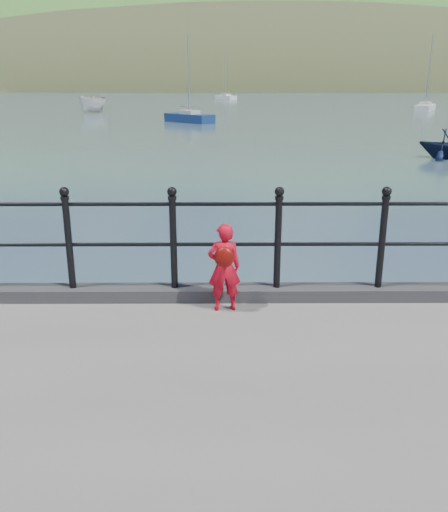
{
  "coord_description": "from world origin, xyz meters",
  "views": [
    {
      "loc": [
        -0.06,
        -6.11,
        3.48
      ],
      "look_at": [
        -0.02,
        -0.2,
        1.55
      ],
      "focal_mm": 38.0,
      "sensor_mm": 36.0,
      "label": 1
    }
  ],
  "objects_px": {
    "railing": "(226,232)",
    "child": "(224,267)",
    "launch_navy": "(447,144)",
    "sailboat_deep": "(226,97)",
    "sailboat_far": "(425,108)",
    "sailboat_port": "(189,118)",
    "launch_white": "(93,104)"
  },
  "relations": [
    {
      "from": "sailboat_port",
      "to": "launch_white",
      "type": "bearing_deg",
      "value": 173.98
    },
    {
      "from": "launch_white",
      "to": "sailboat_port",
      "type": "relative_size",
      "value": 0.66
    },
    {
      "from": "child",
      "to": "launch_white",
      "type": "xyz_separation_m",
      "value": [
        -14.13,
        56.35,
        -0.59
      ]
    },
    {
      "from": "launch_navy",
      "to": "sailboat_deep",
      "type": "xyz_separation_m",
      "value": [
        -9.42,
        79.43,
        -0.34
      ]
    },
    {
      "from": "railing",
      "to": "sailboat_far",
      "type": "bearing_deg",
      "value": 68.11
    },
    {
      "from": "child",
      "to": "launch_white",
      "type": "height_order",
      "value": "child"
    },
    {
      "from": "child",
      "to": "sailboat_port",
      "type": "relative_size",
      "value": 0.14
    },
    {
      "from": "launch_navy",
      "to": "sailboat_far",
      "type": "distance_m",
      "value": 42.87
    },
    {
      "from": "railing",
      "to": "launch_white",
      "type": "height_order",
      "value": "railing"
    },
    {
      "from": "child",
      "to": "sailboat_far",
      "type": "height_order",
      "value": "sailboat_far"
    },
    {
      "from": "railing",
      "to": "sailboat_port",
      "type": "height_order",
      "value": "sailboat_port"
    },
    {
      "from": "launch_white",
      "to": "sailboat_port",
      "type": "xyz_separation_m",
      "value": [
        11.41,
        -14.34,
        -0.58
      ]
    },
    {
      "from": "sailboat_port",
      "to": "launch_navy",
      "type": "bearing_deg",
      "value": -14.5
    },
    {
      "from": "railing",
      "to": "launch_white",
      "type": "distance_m",
      "value": 57.8
    },
    {
      "from": "launch_navy",
      "to": "sailboat_far",
      "type": "xyz_separation_m",
      "value": [
        13.7,
        40.62,
        -0.34
      ]
    },
    {
      "from": "launch_white",
      "to": "sailboat_port",
      "type": "distance_m",
      "value": 18.34
    },
    {
      "from": "railing",
      "to": "child",
      "type": "relative_size",
      "value": 18.07
    },
    {
      "from": "launch_navy",
      "to": "sailboat_port",
      "type": "relative_size",
      "value": 0.36
    },
    {
      "from": "railing",
      "to": "sailboat_far",
      "type": "xyz_separation_m",
      "value": [
        24.01,
        59.75,
        -1.48
      ]
    },
    {
      "from": "sailboat_far",
      "to": "sailboat_deep",
      "type": "relative_size",
      "value": 1.09
    },
    {
      "from": "launch_navy",
      "to": "sailboat_deep",
      "type": "relative_size",
      "value": 0.33
    },
    {
      "from": "sailboat_deep",
      "to": "railing",
      "type": "bearing_deg",
      "value": -33.28
    },
    {
      "from": "child",
      "to": "sailboat_far",
      "type": "distance_m",
      "value": 64.71
    },
    {
      "from": "child",
      "to": "launch_navy",
      "type": "xyz_separation_m",
      "value": [
        10.33,
        19.44,
        -0.83
      ]
    },
    {
      "from": "railing",
      "to": "sailboat_deep",
      "type": "bearing_deg",
      "value": 89.48
    },
    {
      "from": "sailboat_port",
      "to": "sailboat_far",
      "type": "xyz_separation_m",
      "value": [
        26.75,
        18.06,
        0.0
      ]
    },
    {
      "from": "railing",
      "to": "sailboat_port",
      "type": "bearing_deg",
      "value": 93.75
    },
    {
      "from": "launch_white",
      "to": "railing",
      "type": "bearing_deg",
      "value": -55.81
    },
    {
      "from": "launch_white",
      "to": "launch_navy",
      "type": "distance_m",
      "value": 44.27
    },
    {
      "from": "launch_white",
      "to": "launch_navy",
      "type": "relative_size",
      "value": 1.83
    },
    {
      "from": "railing",
      "to": "launch_navy",
      "type": "xyz_separation_m",
      "value": [
        10.31,
        19.13,
        -1.14
      ]
    },
    {
      "from": "railing",
      "to": "child",
      "type": "height_order",
      "value": "railing"
    }
  ]
}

